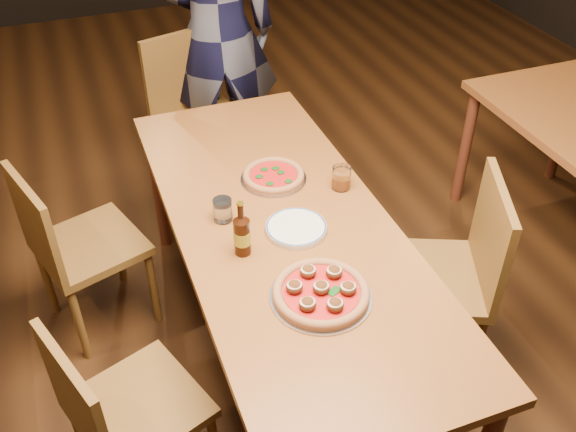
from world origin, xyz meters
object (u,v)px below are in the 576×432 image
object	(u,v)px
chair_end	(205,123)
beer_bottle	(242,236)
chair_main_sw	(90,244)
plate_stack	(296,228)
table_main	(284,237)
amber_glass	(341,178)
chair_main_nw	(139,405)
pizza_meatball	(321,292)
pizza_margherita	(274,176)
water_glass	(223,210)
chair_main_e	(429,276)
diner	(217,33)

from	to	relation	value
chair_end	beer_bottle	world-z (taller)	chair_end
chair_main_sw	plate_stack	world-z (taller)	chair_main_sw
chair_main_sw	beer_bottle	xyz separation A→B (m)	(0.52, -0.62, 0.38)
table_main	amber_glass	distance (m)	0.35
chair_main_nw	pizza_meatball	world-z (taller)	chair_main_nw
pizza_margherita	water_glass	bearing A→B (deg)	-145.41
pizza_meatball	chair_main_e	bearing A→B (deg)	19.17
diner	table_main	bearing A→B (deg)	90.82
plate_stack	water_glass	size ratio (longest dim) A/B	2.50
pizza_margherita	water_glass	xyz separation A→B (m)	(-0.27, -0.19, 0.03)
pizza_meatball	pizza_margherita	bearing A→B (deg)	83.43
table_main	diner	bearing A→B (deg)	83.67
pizza_meatball	amber_glass	bearing A→B (deg)	59.86
amber_glass	beer_bottle	bearing A→B (deg)	-153.69
pizza_meatball	diner	distance (m)	1.93
diner	pizza_margherita	bearing A→B (deg)	92.20
table_main	plate_stack	world-z (taller)	plate_stack
chair_main_sw	pizza_margherita	xyz separation A→B (m)	(0.78, -0.22, 0.32)
water_glass	amber_glass	world-z (taller)	amber_glass
chair_end	pizza_meatball	bearing A→B (deg)	-106.69
pizza_margherita	amber_glass	distance (m)	0.28
chair_main_sw	amber_glass	size ratio (longest dim) A/B	9.30
chair_main_e	pizza_margherita	distance (m)	0.76
beer_bottle	amber_glass	bearing A→B (deg)	26.31
chair_main_sw	beer_bottle	world-z (taller)	beer_bottle
plate_stack	diner	world-z (taller)	diner
table_main	pizza_meatball	size ratio (longest dim) A/B	5.82
chair_main_e	diner	world-z (taller)	diner
pizza_margherita	beer_bottle	xyz separation A→B (m)	(-0.26, -0.40, 0.06)
chair_main_sw	water_glass	distance (m)	0.74
chair_main_nw	chair_main_sw	size ratio (longest dim) A/B	0.96
pizza_meatball	pizza_margherita	xyz separation A→B (m)	(0.08, 0.70, -0.01)
chair_main_nw	chair_main_sw	bearing A→B (deg)	-16.59
chair_end	water_glass	size ratio (longest dim) A/B	10.84
amber_glass	water_glass	bearing A→B (deg)	-176.05
pizza_meatball	water_glass	size ratio (longest dim) A/B	3.77
table_main	diner	world-z (taller)	diner
pizza_meatball	pizza_margherita	size ratio (longest dim) A/B	1.25
chair_main_nw	chair_main_e	size ratio (longest dim) A/B	0.90
table_main	amber_glass	xyz separation A→B (m)	(0.30, 0.14, 0.12)
chair_main_nw	chair_end	xyz separation A→B (m)	(0.67, 1.66, 0.06)
chair_main_e	chair_main_sw	bearing A→B (deg)	-96.52
water_glass	plate_stack	bearing A→B (deg)	-34.29
chair_main_sw	chair_end	size ratio (longest dim) A/B	0.91
chair_main_nw	diner	xyz separation A→B (m)	(0.83, 1.88, 0.48)
pizza_meatball	plate_stack	size ratio (longest dim) A/B	1.50
water_glass	pizza_meatball	bearing A→B (deg)	-69.87
chair_main_nw	water_glass	distance (m)	0.76
table_main	chair_main_sw	xyz separation A→B (m)	(-0.72, 0.51, -0.23)
pizza_meatball	chair_main_nw	bearing A→B (deg)	177.19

